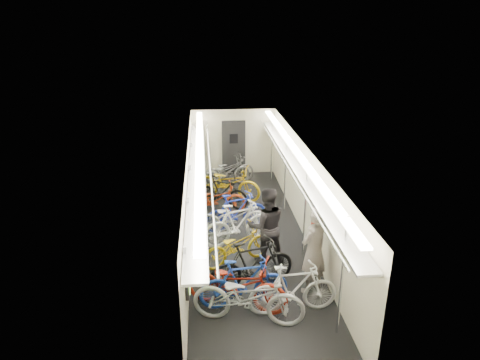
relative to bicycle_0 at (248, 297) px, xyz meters
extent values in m
plane|color=black|center=(0.35, 3.34, -0.56)|extent=(10.00, 10.00, 0.00)
plane|color=white|center=(0.35, 3.34, 1.84)|extent=(10.00, 10.00, 0.00)
plane|color=beige|center=(-1.15, 3.34, 0.64)|extent=(0.00, 10.00, 10.00)
plane|color=beige|center=(1.85, 3.34, 0.64)|extent=(0.00, 10.00, 10.00)
plane|color=beige|center=(0.35, 8.34, 0.64)|extent=(3.00, 0.00, 3.00)
plane|color=beige|center=(0.35, -1.66, 0.64)|extent=(3.00, 0.00, 3.00)
cube|color=black|center=(-1.11, 0.14, 0.69)|extent=(0.06, 1.10, 0.80)
cube|color=#B1E062|center=(-1.07, 0.14, 0.69)|extent=(0.02, 0.96, 0.66)
cube|color=black|center=(-1.11, 2.34, 0.69)|extent=(0.06, 1.10, 0.80)
cube|color=#B1E062|center=(-1.07, 2.34, 0.69)|extent=(0.02, 0.96, 0.66)
cube|color=black|center=(-1.11, 4.54, 0.69)|extent=(0.06, 1.10, 0.80)
cube|color=#B1E062|center=(-1.07, 4.54, 0.69)|extent=(0.02, 0.96, 0.66)
cube|color=black|center=(-1.11, 6.74, 0.69)|extent=(0.06, 1.10, 0.80)
cube|color=#B1E062|center=(-1.07, 6.74, 0.69)|extent=(0.02, 0.96, 0.66)
cube|color=#FEEA0D|center=(-1.10, 1.24, 0.74)|extent=(0.02, 0.22, 0.30)
cube|color=#FEEA0D|center=(-1.10, 3.44, 0.74)|extent=(0.02, 0.22, 0.30)
cube|color=#FEEA0D|center=(-1.10, 5.64, 0.74)|extent=(0.02, 0.22, 0.30)
cube|color=black|center=(0.35, 8.28, 0.44)|extent=(0.85, 0.08, 2.00)
cube|color=#999BA0|center=(-0.93, 3.34, 1.36)|extent=(0.40, 9.70, 0.05)
cube|color=#999BA0|center=(1.63, 3.34, 1.36)|extent=(0.40, 9.70, 0.05)
cylinder|color=silver|center=(-0.60, 3.34, 1.46)|extent=(0.04, 9.70, 0.04)
cylinder|color=silver|center=(1.30, 3.34, 1.46)|extent=(0.04, 9.70, 0.04)
cube|color=white|center=(-0.85, 3.34, 1.78)|extent=(0.18, 9.60, 0.04)
cube|color=white|center=(1.55, 3.34, 1.78)|extent=(0.18, 9.60, 0.04)
cylinder|color=silver|center=(1.60, -0.46, 0.64)|extent=(0.05, 0.05, 2.38)
cylinder|color=silver|center=(1.60, 2.34, 0.64)|extent=(0.05, 0.05, 2.38)
cylinder|color=silver|center=(1.60, 4.84, 0.64)|extent=(0.05, 0.05, 2.38)
cylinder|color=silver|center=(1.60, 7.34, 0.64)|extent=(0.05, 0.05, 2.38)
imported|color=#9FA0A3|center=(0.00, 0.00, 0.00)|extent=(2.26, 1.25, 1.12)
imported|color=#1B3DA5|center=(-0.04, 0.48, -0.02)|extent=(1.84, 0.67, 1.08)
imported|color=maroon|center=(-0.19, 0.45, -0.01)|extent=(2.20, 1.45, 1.09)
imported|color=black|center=(0.19, 1.07, 0.02)|extent=(2.00, 1.05, 1.16)
imported|color=gold|center=(-0.04, 2.10, -0.10)|extent=(1.86, 1.27, 0.92)
imported|color=white|center=(0.07, 3.02, 0.01)|extent=(1.97, 1.10, 1.14)
imported|color=#AEADB2|center=(-0.06, 3.54, -0.05)|extent=(1.98, 0.82, 1.01)
imported|color=#1C2FAA|center=(0.07, 3.79, -0.02)|extent=(1.87, 1.01, 1.08)
imported|color=#9E3111|center=(-0.48, 4.79, -0.08)|extent=(1.88, 0.79, 0.96)
imported|color=black|center=(-0.24, 5.29, -0.05)|extent=(1.74, 1.15, 1.02)
imported|color=#C29812|center=(-0.02, 5.89, 0.00)|extent=(2.27, 1.55, 1.13)
imported|color=silver|center=(0.89, 0.19, -0.02)|extent=(1.83, 0.64, 1.08)
imported|color=slate|center=(-0.02, 7.04, -0.08)|extent=(1.95, 1.35, 0.97)
imported|color=slate|center=(0.09, 7.29, -0.07)|extent=(1.99, 1.18, 0.99)
imported|color=slate|center=(1.45, 0.89, 0.41)|extent=(0.84, 0.78, 1.94)
imported|color=black|center=(0.64, 2.12, 0.38)|extent=(0.95, 0.77, 1.88)
cube|color=red|center=(1.75, 1.78, 0.72)|extent=(0.29, 0.23, 0.38)
camera|label=1|loc=(-0.75, -6.65, 4.92)|focal=32.00mm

